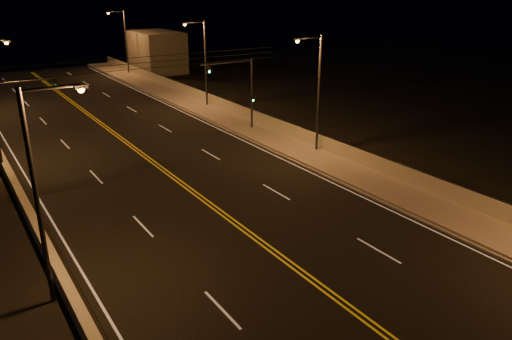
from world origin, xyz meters
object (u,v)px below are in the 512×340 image
streetlight_1 (316,87)px  streetlight_2 (203,59)px  streetlight_3 (124,38)px  traffic_signal_right (243,87)px  traffic_signal_left (9,116)px  streetlight_4 (42,184)px

streetlight_1 → streetlight_2: size_ratio=1.00×
streetlight_2 → streetlight_3: 25.02m
streetlight_3 → traffic_signal_right: (-1.48, -35.41, -1.18)m
streetlight_1 → traffic_signal_left: streetlight_1 is taller
traffic_signal_right → streetlight_3: bearing=87.6°
streetlight_4 → traffic_signal_left: bearing=86.5°
streetlight_2 → traffic_signal_right: 10.56m
streetlight_2 → streetlight_4: 35.33m
streetlight_1 → streetlight_2: bearing=90.0°
streetlight_2 → streetlight_4: (-21.44, -28.08, 0.00)m
streetlight_3 → traffic_signal_left: 40.87m
traffic_signal_right → traffic_signal_left: same height
streetlight_3 → streetlight_4: size_ratio=1.00×
streetlight_1 → streetlight_3: same height
streetlight_4 → traffic_signal_left: (1.08, 17.69, -1.18)m
streetlight_3 → streetlight_4: same height
traffic_signal_left → streetlight_1: bearing=-22.2°
streetlight_4 → streetlight_3: bearing=68.0°
streetlight_2 → streetlight_3: bearing=90.0°
streetlight_1 → streetlight_2: same height
streetlight_1 → traffic_signal_right: streetlight_1 is taller
streetlight_4 → traffic_signal_left: 17.76m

